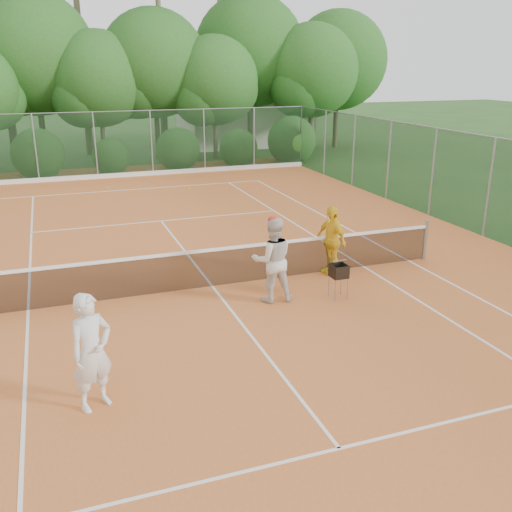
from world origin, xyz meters
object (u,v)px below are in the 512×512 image
Objects in this scene: player_white at (92,352)px; ball_hopper at (339,272)px; player_yellow at (331,240)px; player_center_grp at (272,260)px.

player_white is 2.36× the size of ball_hopper.
player_yellow is at bearing 6.72° from player_white.
ball_hopper is (1.45, -0.37, -0.34)m from player_center_grp.
player_white is 6.12m from ball_hopper.
player_center_grp is 2.46× the size of ball_hopper.
player_center_grp is 1.12× the size of player_yellow.
player_center_grp is (4.08, 2.96, 0.03)m from player_white.
player_white reaches higher than player_yellow.
ball_hopper is (-0.58, -1.52, -0.24)m from player_yellow.
player_yellow is (2.03, 1.15, -0.09)m from player_center_grp.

